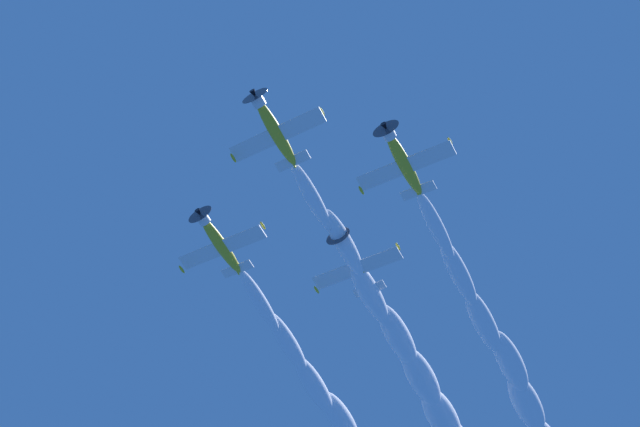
{
  "coord_description": "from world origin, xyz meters",
  "views": [
    {
      "loc": [
        -14.58,
        23.05,
        1.57
      ],
      "look_at": [
        -4.34,
        -11.14,
        75.42
      ],
      "focal_mm": 48.09,
      "sensor_mm": 36.0,
      "label": 1
    }
  ],
  "objects_px": {
    "airplane_lead": "(275,130)",
    "airplane_slot_tail": "(354,264)",
    "airplane_left_wingman": "(403,161)",
    "airplane_right_wingman": "(219,243)"
  },
  "relations": [
    {
      "from": "airplane_lead",
      "to": "airplane_slot_tail",
      "type": "bearing_deg",
      "value": -101.04
    },
    {
      "from": "airplane_slot_tail",
      "to": "airplane_left_wingman",
      "type": "bearing_deg",
      "value": 125.89
    },
    {
      "from": "airplane_lead",
      "to": "airplane_slot_tail",
      "type": "xyz_separation_m",
      "value": [
        -3.13,
        -16.01,
        0.81
      ]
    },
    {
      "from": "airplane_left_wingman",
      "to": "airplane_slot_tail",
      "type": "distance_m",
      "value": 12.71
    },
    {
      "from": "airplane_left_wingman",
      "to": "airplane_right_wingman",
      "type": "bearing_deg",
      "value": -12.03
    },
    {
      "from": "airplane_right_wingman",
      "to": "airplane_left_wingman",
      "type": "bearing_deg",
      "value": 167.97
    },
    {
      "from": "airplane_left_wingman",
      "to": "airplane_right_wingman",
      "type": "xyz_separation_m",
      "value": [
        19.49,
        -4.15,
        2.12
      ]
    },
    {
      "from": "airplane_left_wingman",
      "to": "airplane_right_wingman",
      "type": "distance_m",
      "value": 20.04
    },
    {
      "from": "airplane_left_wingman",
      "to": "airplane_lead",
      "type": "bearing_deg",
      "value": 29.14
    },
    {
      "from": "airplane_left_wingman",
      "to": "airplane_right_wingman",
      "type": "relative_size",
      "value": 1.0
    }
  ]
}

